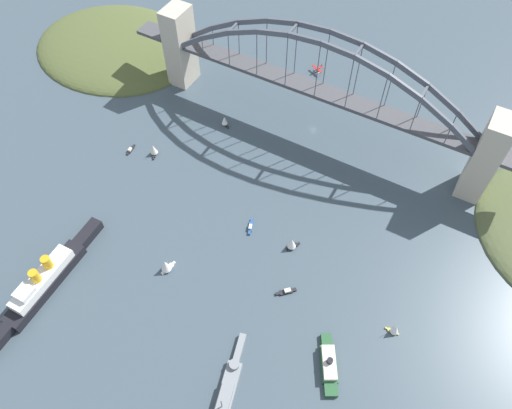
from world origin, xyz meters
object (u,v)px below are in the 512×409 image
(small_boat_1, at_px, (251,227))
(small_boat_7, at_px, (154,149))
(small_boat_4, at_px, (395,329))
(small_boat_6, at_px, (292,243))
(harbor_ferry_steamer, at_px, (329,364))
(seaplane_taxiing_near_bridge, at_px, (317,70))
(small_boat_0, at_px, (286,291))
(small_boat_5, at_px, (224,121))
(small_boat_2, at_px, (131,150))
(harbor_arch_bridge, at_px, (318,93))
(small_boat_3, at_px, (166,266))
(ocean_liner, at_px, (45,281))

(small_boat_1, distance_m, small_boat_7, 86.03)
(small_boat_4, relative_size, small_boat_6, 0.93)
(small_boat_6, distance_m, small_boat_7, 112.56)
(harbor_ferry_steamer, distance_m, seaplane_taxiing_near_bridge, 222.20)
(small_boat_1, relative_size, small_boat_7, 1.23)
(small_boat_1, bearing_deg, small_boat_0, 144.61)
(small_boat_4, bearing_deg, small_boat_5, -28.98)
(seaplane_taxiing_near_bridge, bearing_deg, small_boat_5, 69.08)
(small_boat_0, distance_m, small_boat_2, 142.51)
(small_boat_2, height_order, small_boat_5, small_boat_5)
(harbor_ferry_steamer, relative_size, small_boat_0, 3.08)
(harbor_ferry_steamer, bearing_deg, harbor_arch_bridge, -62.01)
(small_boat_1, distance_m, small_boat_6, 27.31)
(small_boat_5, bearing_deg, small_boat_1, 131.57)
(harbor_arch_bridge, xyz_separation_m, small_boat_2, (96.67, 77.05, -30.90))
(small_boat_1, bearing_deg, harbor_ferry_steamer, 144.89)
(seaplane_taxiing_near_bridge, xyz_separation_m, small_boat_3, (0.31, 194.13, 2.35))
(ocean_liner, bearing_deg, small_boat_6, -140.24)
(seaplane_taxiing_near_bridge, xyz_separation_m, small_boat_1, (-26.07, 147.25, -1.54))
(harbor_arch_bridge, relative_size, seaplane_taxiing_near_bridge, 26.98)
(small_boat_0, relative_size, small_boat_2, 0.99)
(small_boat_0, distance_m, small_boat_7, 129.57)
(small_boat_1, distance_m, small_boat_2, 100.23)
(harbor_arch_bridge, bearing_deg, ocean_liner, 67.38)
(small_boat_2, relative_size, small_boat_7, 1.09)
(small_boat_7, bearing_deg, small_boat_2, 19.00)
(small_boat_1, height_order, small_boat_2, small_boat_1)
(small_boat_5, distance_m, small_boat_6, 106.79)
(ocean_liner, relative_size, small_boat_5, 10.54)
(small_boat_4, bearing_deg, harbor_ferry_steamer, 55.66)
(small_boat_5, height_order, small_boat_7, small_boat_7)
(ocean_liner, height_order, small_boat_0, ocean_liner)
(small_boat_3, bearing_deg, small_boat_6, -138.90)
(harbor_arch_bridge, bearing_deg, small_boat_4, 131.38)
(ocean_liner, xyz_separation_m, small_boat_5, (-19.03, -151.36, -1.40))
(harbor_ferry_steamer, distance_m, small_boat_0, 43.76)
(ocean_liner, xyz_separation_m, small_boat_2, (22.65, -100.57, -4.66))
(small_boat_0, relative_size, small_boat_5, 1.11)
(small_boat_7, bearing_deg, small_boat_0, 159.21)
(small_boat_3, bearing_deg, seaplane_taxiing_near_bridge, -90.09)
(ocean_liner, height_order, small_boat_1, ocean_liner)
(small_boat_7, bearing_deg, ocean_liner, 93.87)
(ocean_liner, relative_size, small_boat_2, 9.34)
(small_boat_5, relative_size, small_boat_6, 0.90)
(small_boat_4, distance_m, small_boat_5, 174.44)
(harbor_ferry_steamer, bearing_deg, small_boat_7, -24.31)
(ocean_liner, xyz_separation_m, harbor_ferry_steamer, (-149.86, -34.96, -3.12))
(harbor_arch_bridge, distance_m, harbor_ferry_steamer, 164.20)
(harbor_ferry_steamer, height_order, seaplane_taxiing_near_bridge, harbor_ferry_steamer)
(small_boat_7, bearing_deg, harbor_arch_bridge, -138.54)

